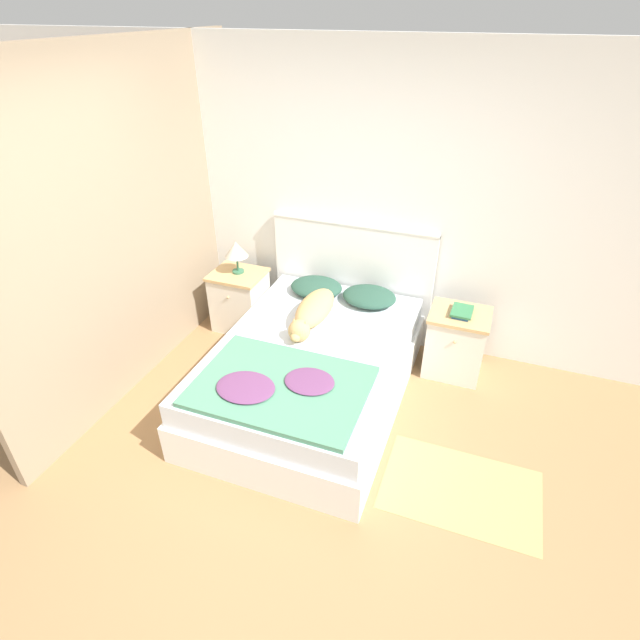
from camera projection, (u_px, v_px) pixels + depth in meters
The scene contains 14 objects.
ground_plane at pixel (272, 497), 3.25m from camera, with size 16.00×16.00×0.00m, color #997047.
wall_back at pixel (371, 204), 4.25m from camera, with size 9.00×0.06×2.55m.
wall_side_left at pixel (135, 224), 3.86m from camera, with size 0.06×3.10×2.55m.
bed at pixel (311, 371), 3.96m from camera, with size 1.42×2.03×0.51m.
headboard at pixel (352, 277), 4.60m from camera, with size 1.50×0.06×1.12m.
nightstand_left at pixel (240, 300), 4.82m from camera, with size 0.49×0.43×0.58m.
nightstand_right at pixel (455, 343), 4.22m from camera, with size 0.49×0.43×0.58m.
pillow_left at pixel (316, 287), 4.47m from camera, with size 0.47×0.39×0.12m.
pillow_right at pixel (369, 296), 4.32m from camera, with size 0.47×0.39×0.12m.
quilt at pixel (280, 386), 3.37m from camera, with size 1.16×0.83×0.07m.
dog at pixel (313, 311), 4.05m from camera, with size 0.26×0.85×0.19m.
book_stack at pixel (462, 312), 4.05m from camera, with size 0.17×0.24×0.04m.
table_lamp at pixel (236, 250), 4.56m from camera, with size 0.21×0.21×0.31m.
rug at pixel (461, 489), 3.30m from camera, with size 1.02×0.67×0.00m.
Camera 1 is at (1.03, -1.88, 2.72)m, focal length 28.00 mm.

